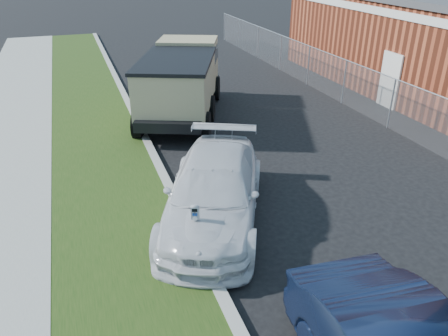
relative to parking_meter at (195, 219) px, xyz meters
name	(u,v)px	position (x,y,z in m)	size (l,w,h in m)	color
ground	(290,213)	(2.71, 0.98, -1.01)	(120.00, 120.00, 0.00)	black
streetside	(53,209)	(-2.86, 2.98, -0.94)	(6.12, 50.00, 0.15)	gray
chainlink_fence	(345,73)	(8.71, 7.98, 0.26)	(0.06, 30.06, 30.00)	slate
brick_building	(447,39)	(14.70, 8.98, 1.12)	(9.20, 14.20, 4.17)	maroon
parking_meter	(195,219)	(0.00, 0.00, 0.00)	(0.20, 0.17, 1.23)	#3F4247
white_wagon	(214,189)	(0.86, 1.44, -0.24)	(2.14, 5.27, 1.53)	silver
dump_truck	(182,78)	(2.04, 8.93, 0.42)	(4.67, 6.87, 2.54)	black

